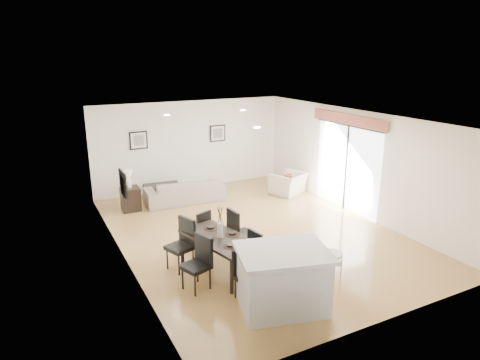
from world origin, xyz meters
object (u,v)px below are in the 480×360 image
sofa (185,191)px  dining_chair_wnear (199,259)px  dining_chair_head (245,271)px  dining_chair_foot (201,228)px  dining_chair_wfar (183,241)px  coffee_table (162,191)px  kitchen_island (282,279)px  armchair (288,183)px  dining_chair_enear (259,249)px  bar_stool (332,258)px  dining_chair_efar (238,230)px  dining_table (220,241)px  side_table (131,199)px

sofa → dining_chair_wnear: size_ratio=2.25×
dining_chair_head → dining_chair_foot: size_ratio=1.02×
dining_chair_wfar → coffee_table: 4.39m
sofa → kitchen_island: (-0.42, -5.73, 0.19)m
armchair → dining_chair_head: dining_chair_head is taller
dining_chair_enear → coffee_table: bearing=-5.9°
dining_chair_head → bar_stool: dining_chair_head is taller
sofa → bar_stool: 5.77m
dining_chair_efar → kitchen_island: (-0.21, -2.01, -0.05)m
kitchen_island → dining_chair_wfar: bearing=130.4°
coffee_table → kitchen_island: kitchen_island is taller
dining_chair_head → dining_chair_foot: 2.10m
armchair → coffee_table: 3.74m
dining_chair_efar → dining_chair_head: (-0.60, -1.46, -0.07)m
dining_table → dining_chair_wfar: size_ratio=1.81×
dining_chair_foot → side_table: dining_chair_foot is taller
dining_chair_wfar → bar_stool: size_ratio=1.33×
dining_table → dining_chair_wfar: bearing=129.7°
dining_chair_head → dining_chair_foot: dining_chair_head is taller
dining_chair_enear → armchair: bearing=-49.0°
armchair → dining_chair_efar: (-3.22, -2.98, 0.25)m
dining_table → dining_chair_foot: size_ratio=2.10×
dining_chair_enear → dining_chair_efar: size_ratio=0.88×
side_table → dining_chair_enear: bearing=-73.7°
dining_table → kitchen_island: (0.37, -1.60, -0.11)m
sofa → dining_chair_efar: bearing=90.9°
armchair → dining_chair_efar: dining_chair_efar is taller
bar_stool → dining_chair_efar: bearing=111.7°
dining_table → dining_chair_enear: size_ratio=2.04×
dining_chair_wnear → bar_stool: size_ratio=1.29×
dining_chair_wfar → side_table: (-0.15, 3.69, -0.25)m
bar_stool → coffee_table: bearing=99.6°
sofa → dining_chair_wfar: bearing=73.6°
bar_stool → side_table: bearing=110.3°
dining_chair_wnear → dining_chair_foot: dining_chair_wnear is taller
dining_chair_foot → dining_chair_efar: bearing=110.3°
dining_chair_head → side_table: 5.24m
dining_table → dining_chair_wnear: (-0.59, -0.39, -0.08)m
dining_chair_enear → side_table: 4.77m
dining_chair_head → coffee_table: bearing=72.9°
dining_table → dining_chair_enear: (0.60, -0.43, -0.13)m
sofa → dining_chair_wfar: (-1.38, -3.68, 0.24)m
dining_chair_efar → dining_chair_wnear: bearing=121.9°
dining_chair_enear → bar_stool: bearing=-154.9°
dining_chair_wnear → kitchen_island: bearing=20.3°
dining_chair_wfar → side_table: 3.70m
dining_chair_head → armchair: bearing=35.5°
sofa → dining_chair_foot: dining_chair_foot is taller
dining_chair_enear → side_table: (-1.34, 4.57, -0.18)m
sofa → side_table: (-1.53, 0.01, -0.00)m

